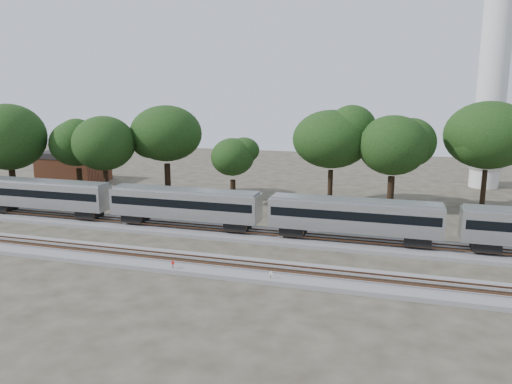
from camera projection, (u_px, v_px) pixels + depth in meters
The scene contains 16 objects.
ground at pixel (192, 250), 48.44m from camera, with size 160.00×160.00×0.00m, color #383328.
track_far at pixel (215, 232), 54.03m from camera, with size 160.00×5.00×0.73m.
track_near at pixel (174, 262), 44.64m from camera, with size 160.00×5.00×0.73m.
train at pixel (355, 215), 49.26m from camera, with size 124.47×3.03×4.46m.
switch_stand_red at pixel (173, 265), 42.27m from camera, with size 0.33×0.15×1.08m.
switch_stand_white at pixel (271, 276), 40.10m from camera, with size 0.31×0.11×0.98m.
switch_lever at pixel (219, 273), 41.89m from camera, with size 0.50×0.30×0.30m, color #512D19.
brick_building at pixel (74, 166), 84.50m from camera, with size 10.47×7.39×5.03m.
tree_0 at pixel (9, 137), 68.16m from camera, with size 9.09×9.09×12.81m.
tree_1 at pixel (77, 143), 70.55m from camera, with size 8.01×8.01×11.30m.
tree_2 at pixel (104, 143), 67.17m from camera, with size 8.34×8.34×11.76m.
tree_3 at pixel (166, 134), 69.75m from camera, with size 9.44×9.44×13.31m.
tree_4 at pixel (233, 157), 65.38m from camera, with size 6.75×6.75×9.51m.
tree_5 at pixel (332, 139), 65.43m from camera, with size 9.07×9.07×12.79m.
tree_6 at pixel (393, 145), 61.90m from camera, with size 8.65×8.65×12.20m.
tree_7 at pixel (488, 135), 62.95m from camera, with size 9.80×9.80×13.82m.
Camera 1 is at (19.17, -42.60, 15.32)m, focal length 35.00 mm.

